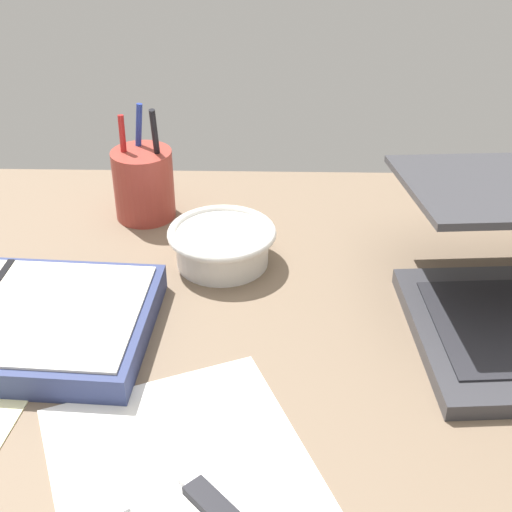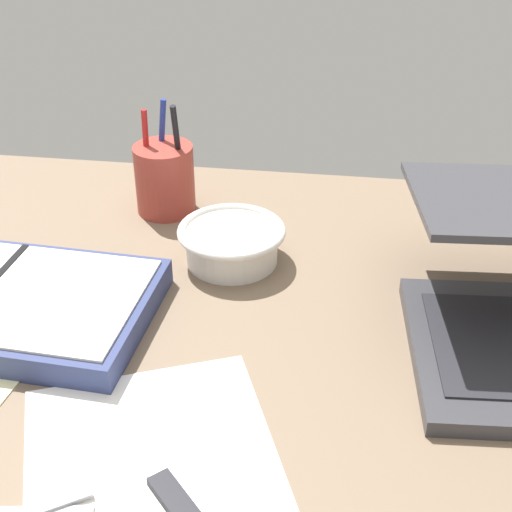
# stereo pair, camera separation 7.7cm
# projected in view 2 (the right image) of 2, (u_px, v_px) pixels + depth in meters

# --- Properties ---
(desk_top) EXTENTS (1.40, 1.00, 0.02)m
(desk_top) POSITION_uv_depth(u_px,v_px,m) (233.00, 398.00, 0.70)
(desk_top) COLOR #75604C
(desk_top) RESTS_ON ground
(bowl) EXTENTS (0.13, 0.13, 0.05)m
(bowl) POSITION_uv_depth(u_px,v_px,m) (232.00, 242.00, 0.88)
(bowl) COLOR silver
(bowl) RESTS_ON desk_top
(pen_cup) EXTENTS (0.08, 0.08, 0.16)m
(pen_cup) POSITION_uv_depth(u_px,v_px,m) (165.00, 178.00, 0.98)
(pen_cup) COLOR #9E382D
(pen_cup) RESTS_ON desk_top
(paper_sheet_front) EXTENTS (0.31, 0.34, 0.00)m
(paper_sheet_front) POSITION_uv_depth(u_px,v_px,m) (156.00, 483.00, 0.60)
(paper_sheet_front) COLOR white
(paper_sheet_front) RESTS_ON desk_top
(usb_drive) EXTENTS (0.06, 0.06, 0.01)m
(usb_drive) POSITION_uv_depth(u_px,v_px,m) (174.00, 499.00, 0.58)
(usb_drive) COLOR black
(usb_drive) RESTS_ON desk_top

